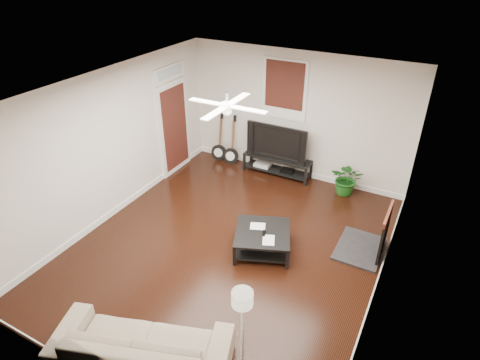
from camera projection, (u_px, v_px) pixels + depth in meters
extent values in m
cube|color=black|center=(229.00, 246.00, 7.12)|extent=(5.00, 6.00, 0.01)
cube|color=white|center=(227.00, 92.00, 5.70)|extent=(5.00, 6.00, 0.01)
cube|color=silver|center=(296.00, 116.00, 8.70)|extent=(5.00, 0.01, 2.80)
cube|color=silver|center=(84.00, 307.00, 4.13)|extent=(5.00, 0.01, 2.80)
cube|color=silver|center=(110.00, 146.00, 7.42)|extent=(0.01, 6.00, 2.80)
cube|color=silver|center=(391.00, 221.00, 5.40)|extent=(0.01, 6.00, 2.80)
cube|color=brown|center=(402.00, 187.00, 6.17)|extent=(0.02, 2.20, 2.80)
cube|color=black|center=(373.00, 231.00, 6.76)|extent=(0.80, 1.10, 0.92)
cube|color=#38160F|center=(284.00, 90.00, 8.52)|extent=(1.00, 0.06, 1.30)
cube|color=white|center=(174.00, 120.00, 8.93)|extent=(0.08, 1.00, 2.50)
cube|color=black|center=(277.00, 166.00, 9.25)|extent=(1.56, 0.42, 0.44)
imported|color=black|center=(279.00, 141.00, 8.95)|extent=(1.40, 0.18, 0.81)
cube|color=black|center=(262.00, 241.00, 6.95)|extent=(1.20, 1.20, 0.39)
imported|color=#C5AF94|center=(142.00, 345.00, 4.99)|extent=(2.36, 1.51, 0.64)
imported|color=#19591A|center=(347.00, 179.00, 8.45)|extent=(0.71, 0.63, 0.73)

